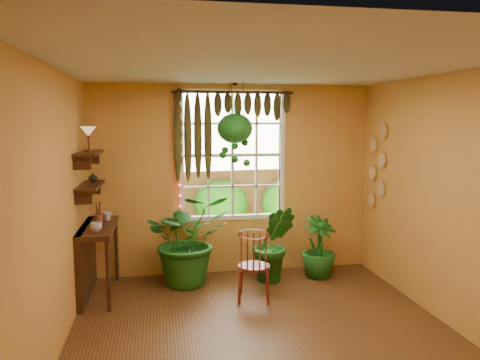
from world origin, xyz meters
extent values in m
plane|color=brown|center=(0.00, 0.00, 0.00)|extent=(4.50, 4.50, 0.00)
plane|color=silver|center=(0.00, 0.00, 2.70)|extent=(4.50, 4.50, 0.00)
plane|color=#DC974B|center=(0.00, 2.25, 1.35)|extent=(4.00, 0.00, 4.00)
plane|color=#DC974B|center=(-2.00, 0.00, 1.35)|extent=(0.00, 4.50, 4.50)
plane|color=#DC974B|center=(2.00, 0.00, 1.35)|extent=(0.00, 4.50, 4.50)
cube|color=white|center=(0.00, 2.28, 1.70)|extent=(1.52, 0.10, 1.86)
cube|color=white|center=(0.00, 2.31, 1.70)|extent=(1.38, 0.01, 1.78)
cylinder|color=#3C2210|center=(0.00, 2.17, 2.58)|extent=(1.70, 0.04, 0.04)
cube|color=#3C2210|center=(-1.80, 1.60, 0.87)|extent=(0.40, 1.20, 0.06)
cube|color=#3C2210|center=(-1.96, 1.60, 0.45)|extent=(0.08, 1.18, 0.90)
cylinder|color=#3C2210|center=(-1.64, 1.05, 0.43)|extent=(0.05, 0.05, 0.86)
cylinder|color=#3C2210|center=(-1.64, 2.15, 0.43)|extent=(0.05, 0.05, 0.86)
cube|color=#3C2210|center=(-1.88, 1.60, 1.40)|extent=(0.25, 0.90, 0.04)
cube|color=#3C2210|center=(-1.88, 1.60, 1.80)|extent=(0.25, 0.90, 0.04)
cube|color=#225919|center=(0.00, 7.25, -0.02)|extent=(14.00, 10.00, 0.04)
cube|color=brown|center=(0.00, 5.45, 0.90)|extent=(12.00, 0.10, 1.80)
plane|color=#95C3FA|center=(0.00, 9.05, 1.55)|extent=(12.00, 0.00, 12.00)
cylinder|color=maroon|center=(0.09, 1.13, 0.41)|extent=(0.48, 0.48, 0.04)
torus|color=maroon|center=(0.05, 0.96, 0.87)|extent=(0.37, 0.12, 0.38)
imported|color=#144D17|center=(-0.67, 1.82, 0.62)|extent=(1.22, 1.09, 1.24)
imported|color=#144D17|center=(0.47, 1.72, 0.53)|extent=(0.66, 0.57, 1.05)
imported|color=#144D17|center=(1.14, 1.79, 0.43)|extent=(0.61, 0.61, 0.86)
ellipsoid|color=black|center=(0.00, 2.03, 2.01)|extent=(0.29, 0.29, 0.17)
ellipsoid|color=#144D17|center=(0.00, 2.03, 2.09)|extent=(0.48, 0.48, 0.41)
imported|color=silver|center=(-1.78, 1.26, 0.95)|extent=(0.16, 0.16, 0.11)
imported|color=beige|center=(-1.72, 1.89, 0.95)|extent=(0.12, 0.12, 0.10)
cylinder|color=brown|center=(-1.80, 1.68, 0.96)|extent=(0.10, 0.10, 0.12)
imported|color=#B2AD99|center=(-1.87, 1.84, 1.48)|extent=(0.11, 0.11, 0.12)
cylinder|color=brown|center=(-1.86, 1.52, 1.83)|extent=(0.10, 0.10, 0.03)
cylinder|color=brown|center=(-1.86, 1.52, 1.93)|extent=(0.02, 0.02, 0.18)
cone|color=slate|center=(-1.86, 1.52, 2.06)|extent=(0.18, 0.18, 0.12)
camera|label=1|loc=(-1.03, -4.31, 2.20)|focal=35.00mm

